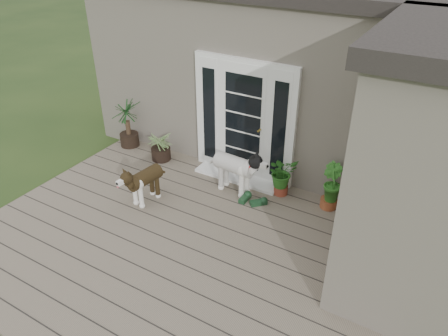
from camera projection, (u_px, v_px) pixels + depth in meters
The scene contains 15 objects.
deck at pixel (183, 248), 6.15m from camera, with size 6.20×4.60×0.12m, color #6B5B4C.
house_main at pixel (301, 70), 8.54m from camera, with size 7.40×4.00×3.10m, color #665E54.
house_wing at pixel (434, 182), 4.94m from camera, with size 1.60×2.40×3.10m, color #665E54.
door_unit at pixel (244, 120), 7.29m from camera, with size 1.90×0.14×2.15m, color white.
door_step at pixel (237, 177), 7.68m from camera, with size 1.60×0.40×0.05m, color white.
brindle_dog at pixel (145, 184), 6.91m from camera, with size 0.34×0.80×0.67m, color #3B2B15, non-canonical shape.
white_dog at pixel (234, 172), 7.14m from camera, with size 0.40×0.93×0.77m, color white, non-canonical shape.
spider_plant at pixel (160, 144), 8.13m from camera, with size 0.62×0.62×0.66m, color #9DAE6B, non-canonical shape.
yucca at pixel (127, 122), 8.53m from camera, with size 0.72×0.72×1.05m, color black, non-canonical shape.
herb_a at pixel (282, 178), 7.10m from camera, with size 0.50×0.50×0.63m, color #18541C.
herb_b at pixel (330, 192), 6.78m from camera, with size 0.39×0.39×0.58m, color #215518.
herb_c at pixel (382, 205), 6.43m from camera, with size 0.41×0.41×0.63m, color #1B5F1E.
sapling at pixel (369, 197), 5.64m from camera, with size 0.51×0.51×1.75m, color #1A5E1C, non-canonical shape.
clog_left at pixel (245, 198), 7.07m from camera, with size 0.15×0.32×0.10m, color #16391E, non-canonical shape.
clog_right at pixel (258, 202), 6.96m from camera, with size 0.15×0.32×0.10m, color #16391F, non-canonical shape.
Camera 1 is at (2.88, -3.34, 4.22)m, focal length 33.84 mm.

